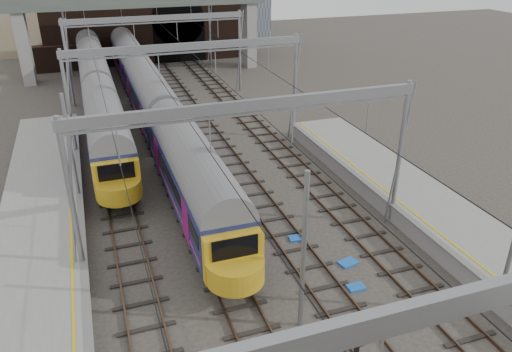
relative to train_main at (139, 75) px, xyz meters
name	(u,v)px	position (x,y,z in m)	size (l,w,h in m)	color
tracks	(217,188)	(2.00, -20.95, -2.42)	(14.40, 80.00, 0.22)	#4C3828
overhead_line	(189,63)	(2.00, -14.46, 4.12)	(16.80, 80.00, 8.00)	gray
retaining_wall	(148,27)	(3.40, 15.98, 1.89)	(28.00, 2.75, 9.00)	black
overbridge	(141,9)	(2.00, 10.05, 4.82)	(28.00, 3.00, 9.25)	gray
train_main	(139,75)	(0.00, 0.00, 0.00)	(2.73, 63.03, 4.71)	black
train_second	(95,76)	(-4.00, 1.19, -0.02)	(2.69, 46.66, 4.66)	black
equip_cover_a	(297,238)	(4.46, -27.96, -2.39)	(0.83, 0.59, 0.10)	blue
equip_cover_b	(356,287)	(5.36, -32.59, -2.40)	(0.79, 0.56, 0.09)	blue
equip_cover_c	(348,263)	(5.93, -30.80, -2.39)	(0.90, 0.63, 0.11)	blue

